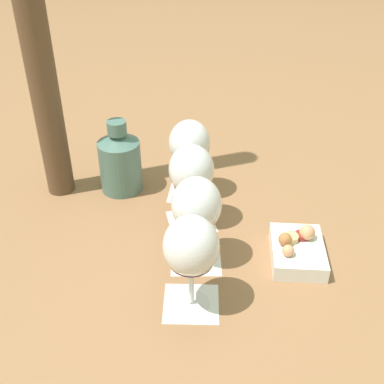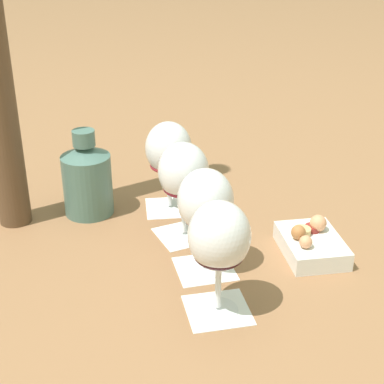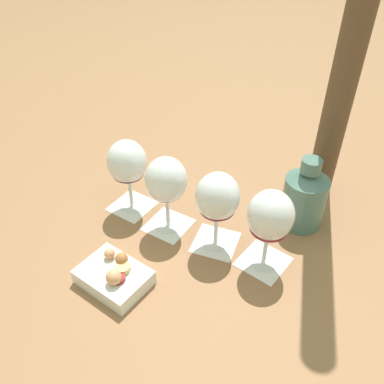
% 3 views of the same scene
% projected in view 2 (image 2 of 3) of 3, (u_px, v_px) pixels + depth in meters
% --- Properties ---
extents(ground_plane, '(8.00, 8.00, 0.00)m').
position_uv_depth(ground_plane, '(192.00, 251.00, 1.06)').
color(ground_plane, '#936642').
extents(tasting_card_0, '(0.13, 0.13, 0.00)m').
position_uv_depth(tasting_card_0, '(170.00, 207.00, 1.21)').
color(tasting_card_0, white).
rests_on(tasting_card_0, ground_plane).
extents(tasting_card_1, '(0.13, 0.13, 0.00)m').
position_uv_depth(tasting_card_1, '(184.00, 234.00, 1.11)').
color(tasting_card_1, white).
rests_on(tasting_card_1, ground_plane).
extents(tasting_card_2, '(0.13, 0.13, 0.00)m').
position_uv_depth(tasting_card_2, '(205.00, 268.00, 1.00)').
color(tasting_card_2, white).
rests_on(tasting_card_2, ground_plane).
extents(tasting_card_3, '(0.13, 0.13, 0.00)m').
position_uv_depth(tasting_card_3, '(218.00, 310.00, 0.90)').
color(tasting_card_3, white).
rests_on(tasting_card_3, ground_plane).
extents(wine_glass_0, '(0.09, 0.09, 0.18)m').
position_uv_depth(wine_glass_0, '(169.00, 151.00, 1.15)').
color(wine_glass_0, white).
rests_on(wine_glass_0, tasting_card_0).
extents(wine_glass_1, '(0.09, 0.09, 0.18)m').
position_uv_depth(wine_glass_1, '(183.00, 175.00, 1.05)').
color(wine_glass_1, white).
rests_on(wine_glass_1, tasting_card_1).
extents(wine_glass_2, '(0.09, 0.09, 0.18)m').
position_uv_depth(wine_glass_2, '(205.00, 204.00, 0.95)').
color(wine_glass_2, white).
rests_on(wine_glass_2, tasting_card_2).
extents(wine_glass_3, '(0.09, 0.09, 0.18)m').
position_uv_depth(wine_glass_3, '(219.00, 241.00, 0.85)').
color(wine_glass_3, white).
rests_on(wine_glass_3, tasting_card_3).
extents(ceramic_vase, '(0.10, 0.10, 0.18)m').
position_uv_depth(ceramic_vase, '(87.00, 178.00, 1.16)').
color(ceramic_vase, '#4C7066').
rests_on(ceramic_vase, ground_plane).
extents(snack_dish, '(0.16, 0.17, 0.06)m').
position_uv_depth(snack_dish, '(311.00, 243.00, 1.04)').
color(snack_dish, white).
rests_on(snack_dish, ground_plane).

